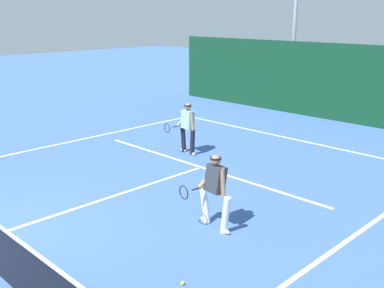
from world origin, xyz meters
TOP-DOWN VIEW (x-y plane):
  - court_line_baseline_far at (0.00, 11.04)m, footprint 10.21×0.10m
  - court_line_service at (0.00, 6.51)m, footprint 8.32×0.10m
  - court_line_centre at (0.00, 3.20)m, footprint 0.10×6.40m
  - player_near at (2.87, 3.91)m, footprint 0.96×0.88m
  - player_far at (-1.28, 7.21)m, footprint 0.87×0.88m
  - tennis_ball at (3.92, 1.99)m, footprint 0.07×0.07m
  - tennis_ball_extra at (0.60, 6.83)m, footprint 0.07×0.07m
  - back_fence_windscreen at (0.00, 14.81)m, footprint 17.67×0.12m
  - light_pole at (-3.66, 16.63)m, footprint 0.55×0.44m

SIDE VIEW (x-z plane):
  - court_line_baseline_far at x=0.00m, z-range 0.00..0.01m
  - court_line_service at x=0.00m, z-range 0.00..0.01m
  - court_line_centre at x=0.00m, z-range 0.00..0.01m
  - tennis_ball at x=3.92m, z-range 0.00..0.07m
  - tennis_ball_extra at x=0.60m, z-range 0.00..0.07m
  - player_near at x=2.87m, z-range 0.07..1.65m
  - player_far at x=-1.28m, z-range 0.08..1.69m
  - back_fence_windscreen at x=0.00m, z-range 0.00..3.13m
  - light_pole at x=-3.66m, z-range 0.81..7.25m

